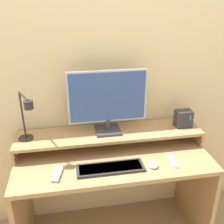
{
  "coord_description": "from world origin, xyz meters",
  "views": [
    {
      "loc": [
        -0.28,
        -1.21,
        1.76
      ],
      "look_at": [
        -0.0,
        0.32,
        1.06
      ],
      "focal_mm": 42.0,
      "sensor_mm": 36.0,
      "label": 1
    }
  ],
  "objects_px": {
    "monitor": "(108,100)",
    "desk_lamp": "(26,118)",
    "router_dock": "(183,119)",
    "remote_secondary": "(173,161)",
    "remote_control": "(58,174)",
    "keyboard": "(110,168)",
    "mouse": "(153,164)"
  },
  "relations": [
    {
      "from": "keyboard",
      "to": "remote_control",
      "type": "relative_size",
      "value": 2.69
    },
    {
      "from": "monitor",
      "to": "remote_secondary",
      "type": "relative_size",
      "value": 3.34
    },
    {
      "from": "monitor",
      "to": "remote_control",
      "type": "bearing_deg",
      "value": -140.75
    },
    {
      "from": "desk_lamp",
      "to": "remote_control",
      "type": "distance_m",
      "value": 0.41
    },
    {
      "from": "router_dock",
      "to": "remote_control",
      "type": "height_order",
      "value": "router_dock"
    },
    {
      "from": "monitor",
      "to": "router_dock",
      "type": "height_order",
      "value": "monitor"
    },
    {
      "from": "remote_control",
      "to": "keyboard",
      "type": "bearing_deg",
      "value": 0.45
    },
    {
      "from": "router_dock",
      "to": "remote_control",
      "type": "distance_m",
      "value": 0.99
    },
    {
      "from": "mouse",
      "to": "router_dock",
      "type": "bearing_deg",
      "value": 42.31
    },
    {
      "from": "desk_lamp",
      "to": "remote_control",
      "type": "relative_size",
      "value": 2.15
    },
    {
      "from": "remote_secondary",
      "to": "remote_control",
      "type": "bearing_deg",
      "value": -179.12
    },
    {
      "from": "monitor",
      "to": "mouse",
      "type": "distance_m",
      "value": 0.53
    },
    {
      "from": "desk_lamp",
      "to": "remote_secondary",
      "type": "distance_m",
      "value": 1.0
    },
    {
      "from": "mouse",
      "to": "remote_control",
      "type": "relative_size",
      "value": 0.52
    },
    {
      "from": "mouse",
      "to": "monitor",
      "type": "bearing_deg",
      "value": 128.41
    },
    {
      "from": "keyboard",
      "to": "monitor",
      "type": "bearing_deg",
      "value": 83.72
    },
    {
      "from": "desk_lamp",
      "to": "router_dock",
      "type": "distance_m",
      "value": 1.12
    },
    {
      "from": "desk_lamp",
      "to": "monitor",
      "type": "bearing_deg",
      "value": 9.6
    },
    {
      "from": "keyboard",
      "to": "remote_control",
      "type": "xyz_separation_m",
      "value": [
        -0.33,
        -0.0,
        -0.0
      ]
    },
    {
      "from": "monitor",
      "to": "router_dock",
      "type": "relative_size",
      "value": 4.3
    },
    {
      "from": "desk_lamp",
      "to": "remote_secondary",
      "type": "bearing_deg",
      "value": -11.84
    },
    {
      "from": "router_dock",
      "to": "mouse",
      "type": "bearing_deg",
      "value": -137.69
    },
    {
      "from": "mouse",
      "to": "remote_secondary",
      "type": "height_order",
      "value": "mouse"
    },
    {
      "from": "router_dock",
      "to": "remote_secondary",
      "type": "height_order",
      "value": "router_dock"
    },
    {
      "from": "monitor",
      "to": "remote_control",
      "type": "height_order",
      "value": "monitor"
    },
    {
      "from": "keyboard",
      "to": "remote_control",
      "type": "height_order",
      "value": "keyboard"
    },
    {
      "from": "monitor",
      "to": "desk_lamp",
      "type": "bearing_deg",
      "value": -170.4
    },
    {
      "from": "desk_lamp",
      "to": "router_dock",
      "type": "bearing_deg",
      "value": 3.68
    },
    {
      "from": "monitor",
      "to": "remote_secondary",
      "type": "distance_m",
      "value": 0.6
    },
    {
      "from": "router_dock",
      "to": "remote_secondary",
      "type": "relative_size",
      "value": 0.78
    },
    {
      "from": "router_dock",
      "to": "monitor",
      "type": "bearing_deg",
      "value": 178.0
    },
    {
      "from": "remote_control",
      "to": "remote_secondary",
      "type": "xyz_separation_m",
      "value": [
        0.76,
        0.01,
        0.0
      ]
    }
  ]
}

